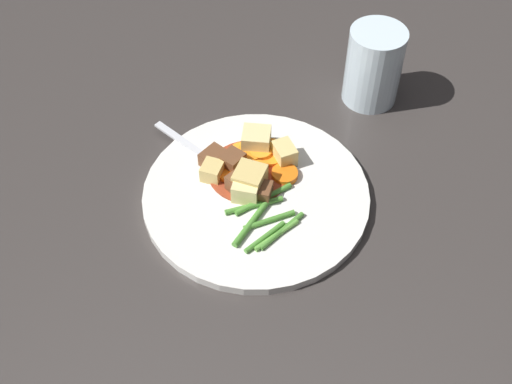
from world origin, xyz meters
The scene contains 29 objects.
ground_plane centered at (0.00, 0.00, 0.00)m, with size 3.00×3.00×0.00m, color #383330.
dinner_plate centered at (0.00, 0.00, 0.01)m, with size 0.29×0.29×0.01m, color white.
stew_sauce centered at (0.03, 0.01, 0.01)m, with size 0.11×0.11×0.00m, color #93381E.
carrot_slice_0 centered at (0.06, -0.01, 0.02)m, with size 0.03×0.03×0.01m, color orange.
carrot_slice_1 centered at (0.02, 0.04, 0.02)m, with size 0.03×0.03×0.01m, color orange.
carrot_slice_2 centered at (0.06, 0.03, 0.02)m, with size 0.03×0.03×0.01m, color orange.
carrot_slice_3 centered at (0.07, -0.01, 0.02)m, with size 0.03×0.03×0.01m, color orange.
carrot_slice_4 centered at (0.03, -0.03, 0.02)m, with size 0.03×0.03×0.01m, color orange.
carrot_slice_5 centered at (0.06, 0.01, 0.02)m, with size 0.03×0.03×0.01m, color orange.
carrot_slice_6 centered at (0.06, 0.00, 0.02)m, with size 0.03×0.03×0.01m, color orange.
carrot_slice_7 centered at (0.03, 0.00, 0.02)m, with size 0.03×0.03×0.01m, color orange.
potato_chunk_0 centered at (-0.01, 0.01, 0.03)m, with size 0.03×0.03×0.03m, color #EAD68C.
potato_chunk_1 centered at (0.02, 0.06, 0.02)m, with size 0.03×0.02×0.02m, color #DBBC6B.
potato_chunk_2 centered at (0.06, -0.03, 0.03)m, with size 0.03×0.02×0.03m, color #E5CC7A.
potato_chunk_3 centered at (0.01, 0.01, 0.03)m, with size 0.04×0.04×0.03m, color #DBBC6B.
potato_chunk_4 centered at (0.07, 0.01, 0.03)m, with size 0.03×0.04×0.03m, color #EAD68C.
meat_chunk_0 centered at (0.04, 0.03, 0.02)m, with size 0.02×0.03×0.02m, color brown.
meat_chunk_1 centered at (0.04, 0.06, 0.02)m, with size 0.03×0.03×0.02m, color brown.
meat_chunk_2 centered at (-0.01, -0.01, 0.02)m, with size 0.02×0.03×0.02m, color brown.
meat_chunk_3 centered at (0.00, 0.02, 0.02)m, with size 0.03×0.02×0.02m, color brown.
green_bean_0 centered at (-0.07, -0.02, 0.02)m, with size 0.01×0.01×0.06m, color #4C8E33.
green_bean_1 centered at (-0.07, -0.03, 0.02)m, with size 0.01×0.01×0.07m, color #66AD42.
green_bean_2 centered at (-0.06, -0.04, 0.02)m, with size 0.01×0.01×0.07m, color #4C8E33.
green_bean_3 centered at (-0.05, 0.00, 0.02)m, with size 0.01×0.01×0.08m, color #4C8E33.
green_bean_4 centered at (-0.05, -0.02, 0.02)m, with size 0.01×0.01×0.07m, color #4C8E33.
green_bean_5 centered at (-0.02, 0.00, 0.02)m, with size 0.01×0.01×0.07m, color #4C8E33.
green_bean_6 centered at (-0.01, -0.01, 0.02)m, with size 0.01×0.01×0.08m, color #4C8E33.
fork centered at (0.05, 0.07, 0.01)m, with size 0.12×0.15×0.00m.
water_glass centered at (0.21, -0.15, 0.06)m, with size 0.08×0.08×0.11m, color silver.
Camera 1 is at (-0.52, -0.05, 0.64)m, focal length 45.47 mm.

